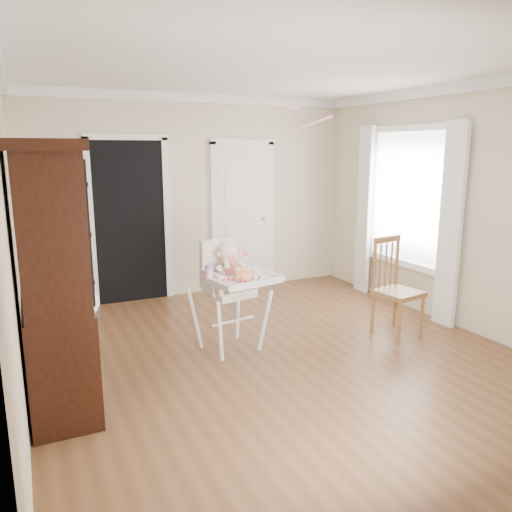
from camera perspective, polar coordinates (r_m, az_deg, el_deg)
name	(u,v)px	position (r m, az deg, el deg)	size (l,w,h in m)	color
floor	(280,357)	(4.98, 2.73, -11.43)	(5.00, 5.00, 0.00)	brown
ceiling	(283,65)	(4.62, 3.09, 20.94)	(5.00, 5.00, 0.00)	white
wall_back	(195,197)	(6.90, -6.97, 6.73)	(4.50, 4.50, 0.00)	beige
wall_left	(11,238)	(4.08, -26.24, 1.83)	(5.00, 5.00, 0.00)	beige
wall_right	(460,208)	(6.00, 22.30, 5.11)	(5.00, 5.00, 0.00)	beige
crown_molding	(283,73)	(4.61, 3.08, 20.20)	(4.50, 5.00, 0.12)	white
doorway	(130,218)	(6.69, -14.22, 4.20)	(1.06, 0.05, 2.22)	black
closet_door	(243,218)	(7.17, -1.50, 4.40)	(0.96, 0.09, 2.13)	white
window_right	(405,207)	(6.53, 16.67, 5.44)	(0.13, 1.84, 2.30)	white
high_chair	(230,282)	(4.94, -3.04, -3.02)	(0.77, 0.91, 1.13)	white
baby	(228,267)	(4.93, -3.22, -1.29)	(0.34, 0.25, 0.47)	beige
cake	(243,274)	(4.68, -1.51, -2.11)	(0.23, 0.23, 0.11)	silver
sippy_cup	(209,272)	(4.68, -5.42, -1.84)	(0.08, 0.08, 0.18)	pink
china_cabinet	(53,278)	(4.09, -22.14, -2.37)	(0.54, 1.22, 2.06)	black
dining_chair	(396,290)	(5.65, 15.71, -3.72)	(0.50, 0.50, 1.06)	brown
streamer	(274,103)	(4.67, 2.02, 17.10)	(0.03, 0.50, 0.02)	pink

